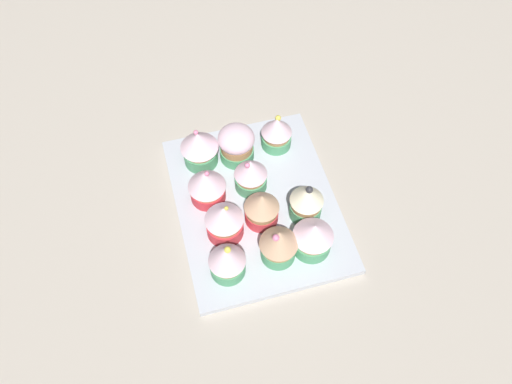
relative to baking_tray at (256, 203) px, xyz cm
name	(u,v)px	position (x,y,z in cm)	size (l,w,h in cm)	color
ground_plane	(256,210)	(0.00, 0.00, -2.10)	(180.00, 180.00, 3.00)	#B2A899
baking_tray	(256,203)	(0.00, 0.00, 0.00)	(33.29, 26.28, 1.20)	silver
cupcake_0	(199,147)	(-10.72, -7.08, 4.54)	(6.55, 6.55, 7.73)	#4C9E6B
cupcake_1	(207,185)	(-3.01, -7.50, 4.38)	(6.27, 6.27, 7.58)	#D1333D
cupcake_2	(224,220)	(4.23, -6.28, 4.35)	(6.16, 6.16, 7.57)	#D1333D
cupcake_3	(227,260)	(10.90, -7.45, 4.44)	(5.70, 5.70, 7.83)	#4C9E6B
cupcake_4	(236,144)	(-9.98, -0.76, 4.23)	(6.32, 6.32, 7.09)	#4C9E6B
cupcake_5	(250,174)	(-3.34, -0.10, 4.17)	(5.54, 5.54, 7.35)	#4C9E6B
cupcake_6	(263,207)	(3.43, 0.27, 4.17)	(5.67, 5.67, 7.00)	#D1333D
cupcake_7	(279,244)	(10.43, 0.72, 4.53)	(6.00, 6.00, 7.83)	#4C9E6B
cupcake_8	(277,132)	(-10.81, 6.69, 4.06)	(5.39, 5.39, 7.17)	#4C9E6B
cupcake_9	(306,201)	(4.33, 7.17, 4.38)	(5.46, 5.46, 7.78)	#4C9E6B
cupcake_10	(313,236)	(10.47, 6.21, 4.18)	(6.40, 6.40, 6.95)	#4C9E6B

